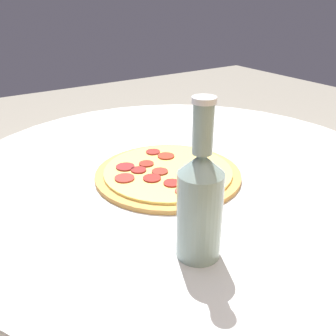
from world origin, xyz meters
TOP-DOWN VIEW (x-y plane):
  - table at (0.00, 0.00)m, footprint 1.05×1.05m
  - pizza at (0.05, 0.02)m, footprint 0.32×0.32m
  - beer_bottle at (0.16, 0.28)m, footprint 0.07×0.07m

SIDE VIEW (x-z plane):
  - table at x=0.00m, z-range 0.21..0.97m
  - pizza at x=0.05m, z-range 0.76..0.78m
  - beer_bottle at x=0.16m, z-range 0.73..0.98m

